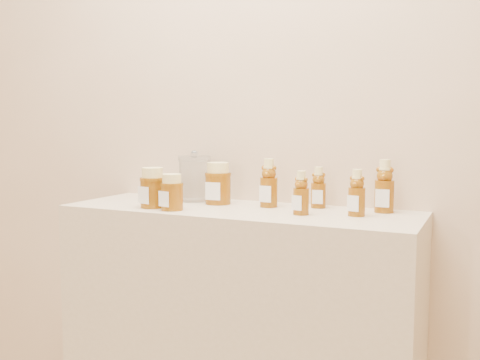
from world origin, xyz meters
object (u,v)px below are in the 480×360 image
at_px(bear_bottle_back_left, 269,180).
at_px(honey_jar_left, 153,188).
at_px(display_table, 238,338).
at_px(glass_canister, 194,177).
at_px(bear_bottle_front_left, 301,190).

height_order(bear_bottle_back_left, honey_jar_left, bear_bottle_back_left).
xyz_separation_m(display_table, glass_canister, (-0.22, 0.10, 0.54)).
relative_size(honey_jar_left, glass_canister, 0.75).
relative_size(bear_bottle_back_left, bear_bottle_front_left, 1.21).
distance_m(bear_bottle_back_left, glass_canister, 0.31).
bearing_deg(glass_canister, bear_bottle_back_left, -3.93).
bearing_deg(glass_canister, bear_bottle_front_left, -15.72).
relative_size(bear_bottle_back_left, glass_canister, 1.03).
distance_m(bear_bottle_front_left, glass_canister, 0.47).
relative_size(display_table, bear_bottle_front_left, 7.75).
bearing_deg(bear_bottle_front_left, bear_bottle_back_left, 157.94).
bearing_deg(display_table, glass_canister, 155.88).
bearing_deg(bear_bottle_back_left, glass_canister, 177.17).
xyz_separation_m(honey_jar_left, glass_canister, (0.05, 0.20, 0.02)).
relative_size(display_table, glass_canister, 6.59).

